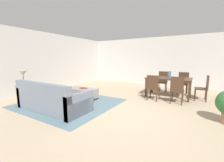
# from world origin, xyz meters

# --- Properties ---
(ground_plane) EXTENTS (10.80, 10.80, 0.00)m
(ground_plane) POSITION_xyz_m (0.00, 0.00, 0.00)
(ground_plane) COLOR tan
(wall_back) EXTENTS (9.00, 0.12, 2.70)m
(wall_back) POSITION_xyz_m (0.00, 5.00, 1.35)
(wall_back) COLOR beige
(wall_back) RESTS_ON ground_plane
(wall_left) EXTENTS (0.12, 11.00, 2.70)m
(wall_left) POSITION_xyz_m (-4.50, 0.50, 1.35)
(wall_left) COLOR beige
(wall_left) RESTS_ON ground_plane
(area_rug) EXTENTS (3.00, 2.80, 0.01)m
(area_rug) POSITION_xyz_m (-1.96, -0.19, 0.00)
(area_rug) COLOR slate
(area_rug) RESTS_ON ground_plane
(couch) EXTENTS (2.20, 0.97, 0.86)m
(couch) POSITION_xyz_m (-1.91, -0.88, 0.28)
(couch) COLOR slate
(couch) RESTS_ON ground_plane
(ottoman_table) EXTENTS (1.19, 0.56, 0.39)m
(ottoman_table) POSITION_xyz_m (-2.00, 0.46, 0.23)
(ottoman_table) COLOR gray
(ottoman_table) RESTS_ON ground_plane
(side_table) EXTENTS (0.40, 0.40, 0.59)m
(side_table) POSITION_xyz_m (-3.31, -0.92, 0.46)
(side_table) COLOR olive
(side_table) RESTS_ON ground_plane
(table_lamp) EXTENTS (0.26, 0.26, 0.53)m
(table_lamp) POSITION_xyz_m (-3.31, -0.92, 1.00)
(table_lamp) COLOR brown
(table_lamp) RESTS_ON side_table
(dining_table) EXTENTS (1.63, 1.00, 0.76)m
(dining_table) POSITION_xyz_m (0.75, 2.44, 0.67)
(dining_table) COLOR #422B1C
(dining_table) RESTS_ON ground_plane
(dining_chair_near_left) EXTENTS (0.41, 0.41, 0.92)m
(dining_chair_near_left) POSITION_xyz_m (0.37, 1.59, 0.52)
(dining_chair_near_left) COLOR #422B1C
(dining_chair_near_left) RESTS_ON ground_plane
(dining_chair_near_right) EXTENTS (0.40, 0.40, 0.92)m
(dining_chair_near_right) POSITION_xyz_m (1.17, 1.57, 0.52)
(dining_chair_near_right) COLOR #422B1C
(dining_chair_near_right) RESTS_ON ground_plane
(dining_chair_far_left) EXTENTS (0.41, 0.41, 0.92)m
(dining_chair_far_left) POSITION_xyz_m (0.36, 3.28, 0.52)
(dining_chair_far_left) COLOR #422B1C
(dining_chair_far_left) RESTS_ON ground_plane
(dining_chair_far_right) EXTENTS (0.42, 0.42, 0.92)m
(dining_chair_far_right) POSITION_xyz_m (1.20, 3.31, 0.52)
(dining_chair_far_right) COLOR #422B1C
(dining_chair_far_right) RESTS_ON ground_plane
(dining_chair_head_east) EXTENTS (0.42, 0.42, 0.92)m
(dining_chair_head_east) POSITION_xyz_m (1.94, 2.48, 0.52)
(dining_chair_head_east) COLOR #422B1C
(dining_chair_head_east) RESTS_ON ground_plane
(vase_centerpiece) EXTENTS (0.11, 0.11, 0.26)m
(vase_centerpiece) POSITION_xyz_m (0.78, 2.42, 0.89)
(vase_centerpiece) COLOR slate
(vase_centerpiece) RESTS_ON dining_table
(book_on_ottoman) EXTENTS (0.30, 0.25, 0.03)m
(book_on_ottoman) POSITION_xyz_m (-1.93, 0.47, 0.41)
(book_on_ottoman) COLOR maroon
(book_on_ottoman) RESTS_ON ottoman_table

